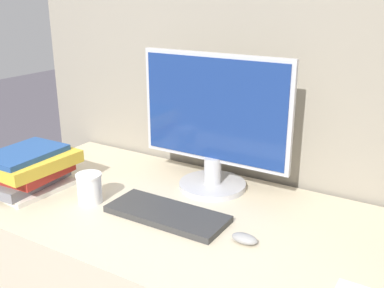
{
  "coord_description": "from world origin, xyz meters",
  "views": [
    {
      "loc": [
        0.65,
        -0.7,
        1.42
      ],
      "look_at": [
        -0.02,
        0.4,
        0.98
      ],
      "focal_mm": 42.0,
      "sensor_mm": 36.0,
      "label": 1
    }
  ],
  "objects_px": {
    "keyboard": "(167,214)",
    "mouse": "(245,239)",
    "monitor": "(214,127)",
    "book_stack": "(27,169)",
    "coffee_cup": "(89,188)"
  },
  "relations": [
    {
      "from": "keyboard",
      "to": "mouse",
      "type": "height_order",
      "value": "mouse"
    },
    {
      "from": "keyboard",
      "to": "mouse",
      "type": "distance_m",
      "value": 0.27
    },
    {
      "from": "keyboard",
      "to": "coffee_cup",
      "type": "xyz_separation_m",
      "value": [
        -0.27,
        -0.05,
        0.04
      ]
    },
    {
      "from": "monitor",
      "to": "coffee_cup",
      "type": "height_order",
      "value": "monitor"
    },
    {
      "from": "monitor",
      "to": "keyboard",
      "type": "distance_m",
      "value": 0.34
    },
    {
      "from": "book_stack",
      "to": "keyboard",
      "type": "bearing_deg",
      "value": 7.81
    },
    {
      "from": "mouse",
      "to": "book_stack",
      "type": "height_order",
      "value": "book_stack"
    },
    {
      "from": "keyboard",
      "to": "book_stack",
      "type": "distance_m",
      "value": 0.54
    },
    {
      "from": "monitor",
      "to": "coffee_cup",
      "type": "distance_m",
      "value": 0.46
    },
    {
      "from": "monitor",
      "to": "keyboard",
      "type": "xyz_separation_m",
      "value": [
        -0.02,
        -0.26,
        -0.21
      ]
    },
    {
      "from": "coffee_cup",
      "to": "book_stack",
      "type": "bearing_deg",
      "value": -173.98
    },
    {
      "from": "mouse",
      "to": "book_stack",
      "type": "relative_size",
      "value": 0.25
    },
    {
      "from": "book_stack",
      "to": "mouse",
      "type": "bearing_deg",
      "value": 4.28
    },
    {
      "from": "monitor",
      "to": "mouse",
      "type": "relative_size",
      "value": 7.21
    },
    {
      "from": "mouse",
      "to": "coffee_cup",
      "type": "bearing_deg",
      "value": -176.57
    }
  ]
}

